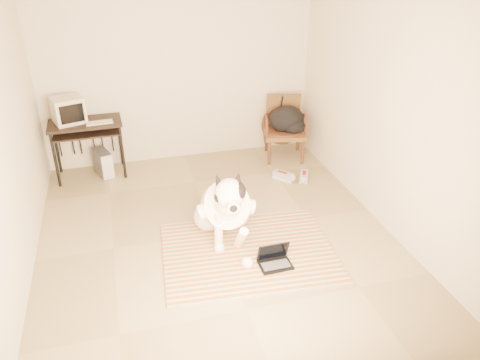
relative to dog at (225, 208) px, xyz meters
name	(u,v)px	position (x,y,z in m)	size (l,w,h in m)	color
floor	(215,233)	(-0.09, 0.11, -0.40)	(4.50, 4.50, 0.00)	#99875D
wall_back	(179,71)	(-0.09, 2.36, 0.95)	(4.50, 4.50, 0.00)	beige
wall_front	(288,251)	(-0.09, -2.14, 0.95)	(4.50, 4.50, 0.00)	beige
wall_left	(6,147)	(-2.09, 0.11, 0.95)	(4.50, 4.50, 0.00)	beige
wall_right	(382,109)	(1.91, 0.11, 0.95)	(4.50, 4.50, 0.00)	beige
rug	(248,252)	(0.18, -0.36, -0.39)	(1.98, 1.58, 0.02)	#BE5E1B
dog	(225,208)	(0.00, 0.00, 0.00)	(0.67, 1.41, 1.01)	white
laptop	(274,259)	(0.38, -0.65, -0.32)	(0.35, 0.25, 0.24)	black
computer_desk	(86,130)	(-1.48, 2.05, 0.31)	(1.00, 0.57, 0.82)	black
crt_monitor	(68,110)	(-1.67, 2.11, 0.60)	(0.49, 0.48, 0.35)	#C0B596
desk_keyboard	(100,123)	(-1.28, 1.95, 0.43)	(0.35, 0.13, 0.02)	#C0B596
pc_tower	(103,163)	(-1.32, 2.03, -0.21)	(0.29, 0.43, 0.38)	#49494B
rattan_chair	(284,128)	(1.43, 1.94, 0.07)	(0.74, 0.72, 0.93)	brown
backpack	(288,120)	(1.45, 1.87, 0.22)	(0.55, 0.49, 0.41)	black
sneaker_left	(284,176)	(1.16, 1.18, -0.35)	(0.28, 0.32, 0.11)	silver
sneaker_right	(304,177)	(1.44, 1.10, -0.36)	(0.23, 0.31, 0.10)	silver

